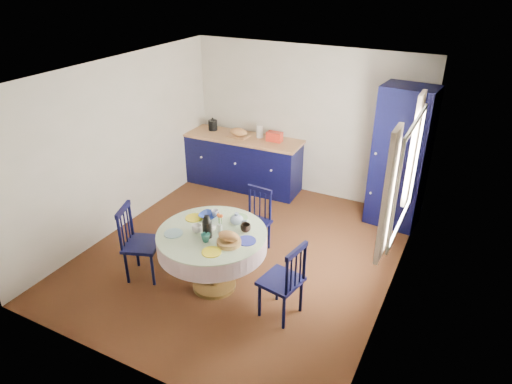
{
  "coord_description": "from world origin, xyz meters",
  "views": [
    {
      "loc": [
        2.59,
        -4.6,
        3.67
      ],
      "look_at": [
        0.13,
        0.2,
        0.91
      ],
      "focal_mm": 32.0,
      "sensor_mm": 36.0,
      "label": 1
    }
  ],
  "objects_px": {
    "pantry_cabinet": "(400,158)",
    "mug_c": "(246,228)",
    "mug_d": "(215,213)",
    "dining_table": "(213,242)",
    "chair_left": "(139,242)",
    "mug_a": "(197,229)",
    "mug_b": "(206,238)",
    "chair_far": "(255,220)",
    "cobalt_bowl": "(209,216)",
    "kitchen_counter": "(243,161)",
    "chair_right": "(284,280)"
  },
  "relations": [
    {
      "from": "kitchen_counter",
      "to": "mug_d",
      "type": "distance_m",
      "value": 2.51
    },
    {
      "from": "kitchen_counter",
      "to": "chair_right",
      "type": "xyz_separation_m",
      "value": [
        2.02,
        -2.75,
        0.01
      ]
    },
    {
      "from": "mug_b",
      "to": "cobalt_bowl",
      "type": "height_order",
      "value": "mug_b"
    },
    {
      "from": "pantry_cabinet",
      "to": "dining_table",
      "type": "distance_m",
      "value": 3.1
    },
    {
      "from": "chair_right",
      "to": "mug_d",
      "type": "bearing_deg",
      "value": -100.47
    },
    {
      "from": "mug_a",
      "to": "cobalt_bowl",
      "type": "xyz_separation_m",
      "value": [
        -0.06,
        0.35,
        -0.02
      ]
    },
    {
      "from": "pantry_cabinet",
      "to": "mug_c",
      "type": "xyz_separation_m",
      "value": [
        -1.28,
        -2.42,
        -0.23
      ]
    },
    {
      "from": "chair_left",
      "to": "mug_c",
      "type": "height_order",
      "value": "chair_left"
    },
    {
      "from": "mug_c",
      "to": "mug_d",
      "type": "distance_m",
      "value": 0.53
    },
    {
      "from": "pantry_cabinet",
      "to": "cobalt_bowl",
      "type": "height_order",
      "value": "pantry_cabinet"
    },
    {
      "from": "chair_far",
      "to": "kitchen_counter",
      "type": "bearing_deg",
      "value": 127.38
    },
    {
      "from": "dining_table",
      "to": "chair_far",
      "type": "height_order",
      "value": "dining_table"
    },
    {
      "from": "kitchen_counter",
      "to": "mug_d",
      "type": "bearing_deg",
      "value": -71.71
    },
    {
      "from": "chair_far",
      "to": "mug_a",
      "type": "bearing_deg",
      "value": -97.79
    },
    {
      "from": "dining_table",
      "to": "chair_left",
      "type": "distance_m",
      "value": 1.0
    },
    {
      "from": "mug_a",
      "to": "cobalt_bowl",
      "type": "relative_size",
      "value": 0.54
    },
    {
      "from": "chair_far",
      "to": "mug_c",
      "type": "bearing_deg",
      "value": -65.83
    },
    {
      "from": "chair_right",
      "to": "pantry_cabinet",
      "type": "bearing_deg",
      "value": 176.56
    },
    {
      "from": "chair_far",
      "to": "mug_c",
      "type": "xyz_separation_m",
      "value": [
        0.28,
        -0.77,
        0.38
      ]
    },
    {
      "from": "kitchen_counter",
      "to": "mug_d",
      "type": "relative_size",
      "value": 22.39
    },
    {
      "from": "dining_table",
      "to": "mug_c",
      "type": "height_order",
      "value": "dining_table"
    },
    {
      "from": "mug_c",
      "to": "mug_d",
      "type": "bearing_deg",
      "value": 164.28
    },
    {
      "from": "kitchen_counter",
      "to": "chair_far",
      "type": "distance_m",
      "value": 2.03
    },
    {
      "from": "chair_left",
      "to": "mug_c",
      "type": "xyz_separation_m",
      "value": [
        1.3,
        0.43,
        0.34
      ]
    },
    {
      "from": "chair_left",
      "to": "chair_far",
      "type": "distance_m",
      "value": 1.57
    },
    {
      "from": "mug_b",
      "to": "mug_c",
      "type": "bearing_deg",
      "value": 52.65
    },
    {
      "from": "chair_right",
      "to": "mug_a",
      "type": "distance_m",
      "value": 1.19
    },
    {
      "from": "kitchen_counter",
      "to": "cobalt_bowl",
      "type": "bearing_deg",
      "value": -73.35
    },
    {
      "from": "chair_right",
      "to": "mug_d",
      "type": "xyz_separation_m",
      "value": [
        -1.14,
        0.43,
        0.34
      ]
    },
    {
      "from": "chair_far",
      "to": "chair_right",
      "type": "xyz_separation_m",
      "value": [
        0.91,
        -1.05,
        0.03
      ]
    },
    {
      "from": "pantry_cabinet",
      "to": "mug_d",
      "type": "relative_size",
      "value": 22.64
    },
    {
      "from": "dining_table",
      "to": "pantry_cabinet",
      "type": "bearing_deg",
      "value": 58.45
    },
    {
      "from": "mug_c",
      "to": "mug_d",
      "type": "relative_size",
      "value": 1.32
    },
    {
      "from": "chair_far",
      "to": "mug_c",
      "type": "height_order",
      "value": "chair_far"
    },
    {
      "from": "kitchen_counter",
      "to": "chair_left",
      "type": "distance_m",
      "value": 2.9
    },
    {
      "from": "dining_table",
      "to": "mug_a",
      "type": "height_order",
      "value": "dining_table"
    },
    {
      "from": "chair_left",
      "to": "mug_a",
      "type": "bearing_deg",
      "value": -98.87
    },
    {
      "from": "kitchen_counter",
      "to": "chair_right",
      "type": "distance_m",
      "value": 3.41
    },
    {
      "from": "chair_left",
      "to": "chair_right",
      "type": "bearing_deg",
      "value": -105.37
    },
    {
      "from": "cobalt_bowl",
      "to": "mug_d",
      "type": "bearing_deg",
      "value": 55.17
    },
    {
      "from": "mug_d",
      "to": "mug_b",
      "type": "bearing_deg",
      "value": -68.91
    },
    {
      "from": "mug_a",
      "to": "mug_d",
      "type": "height_order",
      "value": "mug_a"
    },
    {
      "from": "mug_b",
      "to": "mug_d",
      "type": "distance_m",
      "value": 0.58
    },
    {
      "from": "chair_left",
      "to": "mug_d",
      "type": "bearing_deg",
      "value": -73.69
    },
    {
      "from": "pantry_cabinet",
      "to": "mug_d",
      "type": "height_order",
      "value": "pantry_cabinet"
    },
    {
      "from": "chair_right",
      "to": "mug_b",
      "type": "relative_size",
      "value": 9.0
    },
    {
      "from": "mug_b",
      "to": "mug_d",
      "type": "relative_size",
      "value": 1.15
    },
    {
      "from": "pantry_cabinet",
      "to": "mug_b",
      "type": "bearing_deg",
      "value": -113.91
    },
    {
      "from": "mug_c",
      "to": "cobalt_bowl",
      "type": "relative_size",
      "value": 0.54
    },
    {
      "from": "pantry_cabinet",
      "to": "mug_a",
      "type": "height_order",
      "value": "pantry_cabinet"
    }
  ]
}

